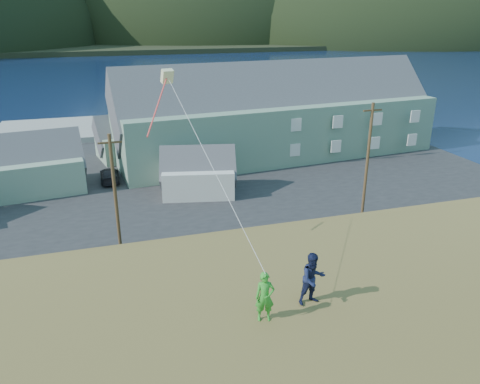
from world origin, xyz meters
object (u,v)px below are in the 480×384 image
Objects in this scene: wharf at (92,129)px; lodge at (278,113)px; shed_palegreen_near at (31,166)px; shed_palegreen_far at (138,137)px; shed_white at (198,173)px; kite_flyer_navy at (313,279)px; kite_flyer_green at (265,297)px.

lodge is (21.37, -19.05, 4.68)m from wharf.
shed_palegreen_far is (10.79, 8.91, -0.17)m from shed_palegreen_near.
wharf is 2.54× the size of shed_palegreen_near.
shed_white is at bearing -26.88° from shed_palegreen_near.
kite_flyer_navy is at bearing -82.46° from shed_white.
kite_flyer_navy reaches higher than shed_white.
shed_palegreen_far is at bearing 31.96° from shed_palegreen_near.
kite_flyer_navy is (2.02, -43.21, 5.66)m from shed_palegreen_far.
kite_flyer_navy reaches higher than kite_flyer_green.
wharf is 0.67× the size of lodge.
kite_flyer_navy is (7.29, -58.19, 7.66)m from wharf.
wharf is 3.32× the size of shed_white.
shed_white is 29.72m from kite_flyer_navy.
shed_white is (-11.85, -10.10, -2.96)m from lodge.
wharf is 29.01m from lodge.
wharf is 24.62m from shed_palegreen_near.
shed_palegreen_near is 37.03m from kite_flyer_navy.
shed_palegreen_far is 6.29× the size of kite_flyer_green.
shed_palegreen_far is (-4.25, 14.18, 0.29)m from shed_white.
shed_palegreen_far is at bearing 118.62° from shed_white.
kite_flyer_green reaches higher than shed_palegreen_far.
shed_palegreen_near is (-5.52, -23.89, 2.17)m from wharf.
wharf is 59.33m from kite_flyer_green.
lodge is 15.86m from shed_white.
shed_palegreen_near is at bearing -175.25° from lodge.
shed_palegreen_far is 43.63m from kite_flyer_navy.
shed_palegreen_near is 15.95m from shed_white.
lodge is at bearing 2.61° from shed_palegreen_near.
shed_palegreen_far reaches higher than shed_white.
kite_flyer_navy reaches higher than wharf.
wharf is 2.51× the size of shed_palegreen_far.
lodge is 42.71m from kite_flyer_green.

